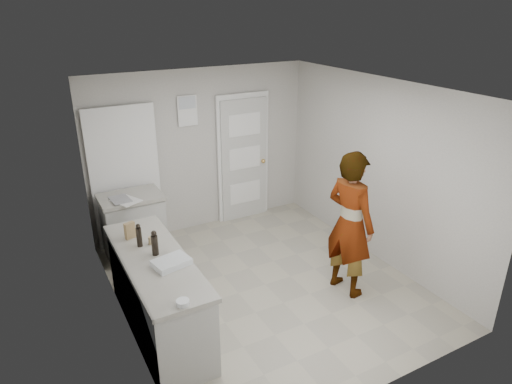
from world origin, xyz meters
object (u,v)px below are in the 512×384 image
person (350,224)px  oil_cruet_b (139,236)px  cake_mix_box (130,231)px  baking_dish (171,263)px  oil_cruet_a (155,243)px  spice_jar (151,240)px  egg_bowl (183,303)px

person → oil_cruet_b: 2.45m
cake_mix_box → oil_cruet_b: 0.24m
baking_dish → oil_cruet_b: bearing=107.9°
oil_cruet_a → oil_cruet_b: size_ratio=1.04×
spice_jar → egg_bowl: 1.20m
cake_mix_box → oil_cruet_b: size_ratio=0.71×
oil_cruet_b → baking_dish: 0.57m
person → spice_jar: size_ratio=21.25×
oil_cruet_b → cake_mix_box: bearing=100.6°
person → cake_mix_box: size_ratio=9.62×
person → egg_bowl: bearing=92.5°
spice_jar → person: bearing=-16.3°
cake_mix_box → egg_bowl: cake_mix_box is taller
cake_mix_box → oil_cruet_a: bearing=-92.1°
spice_jar → baking_dish: bearing=-84.4°
oil_cruet_a → baking_dish: 0.31m
egg_bowl → oil_cruet_a: bearing=86.9°
cake_mix_box → egg_bowl: bearing=-104.6°
spice_jar → oil_cruet_a: oil_cruet_a is taller
baking_dish → egg_bowl: bearing=-100.8°
cake_mix_box → baking_dish: size_ratio=0.48×
person → oil_cruet_a: (-2.26, 0.41, 0.14)m
egg_bowl → person: bearing=13.2°
oil_cruet_b → egg_bowl: 1.21m
cake_mix_box → egg_bowl: size_ratio=1.61×
person → cake_mix_box: 2.56m
spice_jar → oil_cruet_a: bearing=-96.0°
person → oil_cruet_a: bearing=69.0°
person → baking_dish: 2.19m
cake_mix_box → spice_jar: cake_mix_box is taller
oil_cruet_a → person: bearing=-10.3°
oil_cruet_a → baking_dish: (0.08, -0.28, -0.10)m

